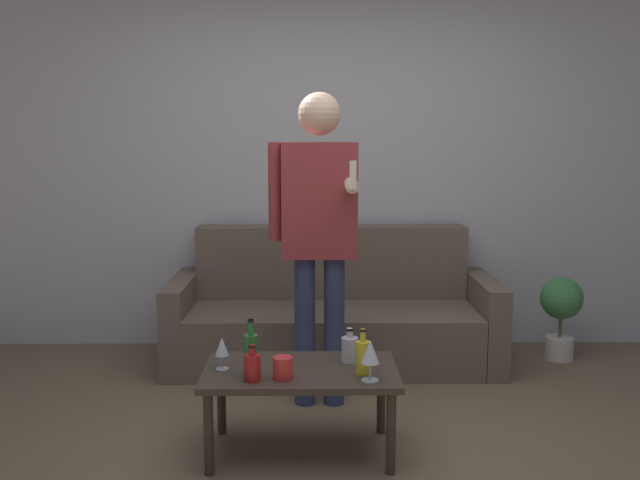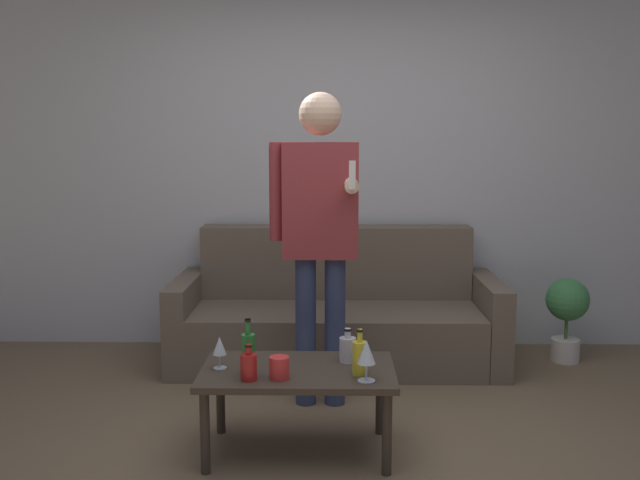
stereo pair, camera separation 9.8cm
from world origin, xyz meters
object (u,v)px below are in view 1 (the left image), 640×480
at_px(coffee_table, 301,379).
at_px(couch, 333,315).
at_px(person_standing_front, 319,222).
at_px(bottle_orange, 252,366).

bearing_deg(coffee_table, couch, 82.33).
distance_m(couch, person_standing_front, 1.08).
xyz_separation_m(couch, coffee_table, (-0.19, -1.42, 0.06)).
height_order(coffee_table, person_standing_front, person_standing_front).
distance_m(couch, coffee_table, 1.44).
xyz_separation_m(couch, bottle_orange, (-0.40, -1.58, 0.17)).
xyz_separation_m(couch, person_standing_front, (-0.10, -0.80, 0.72)).
distance_m(couch, bottle_orange, 1.64).
bearing_deg(coffee_table, person_standing_front, 81.83).
xyz_separation_m(bottle_orange, person_standing_front, (0.30, 0.79, 0.55)).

